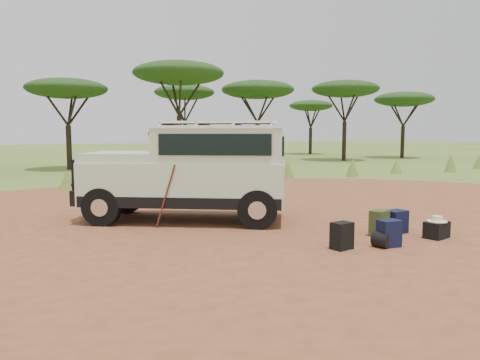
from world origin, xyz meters
name	(u,v)px	position (x,y,z in m)	size (l,w,h in m)	color
ground	(271,233)	(0.00, 0.00, 0.00)	(140.00, 140.00, 0.00)	#596F27
dirt_clearing	(271,232)	(0.00, 0.00, 0.00)	(23.00, 23.00, 0.01)	#9A4F32
grass_fringe	(158,176)	(0.12, 8.67, 0.40)	(36.60, 1.60, 0.90)	#596F27
acacia_treeline	(114,82)	(0.75, 19.81, 4.87)	(46.70, 13.20, 6.26)	black
safari_vehicle	(193,173)	(-0.97, 1.92, 1.09)	(4.88, 3.95, 2.26)	beige
walking_staff	(165,197)	(-1.80, 1.31, 0.68)	(0.03, 0.03, 1.41)	brown
backpack_black	(342,236)	(0.44, -1.72, 0.24)	(0.35, 0.26, 0.48)	black
backpack_navy	(389,234)	(1.30, -1.94, 0.24)	(0.37, 0.26, 0.49)	black
backpack_olive	(379,223)	(1.75, -1.20, 0.26)	(0.37, 0.27, 0.51)	#374921
duffel_navy	(396,222)	(2.23, -1.14, 0.23)	(0.41, 0.31, 0.47)	black
hard_case	(437,230)	(2.61, -1.82, 0.16)	(0.46, 0.33, 0.33)	black
stuff_sack	(382,240)	(1.15, -1.92, 0.14)	(0.28, 0.28, 0.28)	black
safari_hat	(437,220)	(2.61, -1.82, 0.37)	(0.37, 0.37, 0.11)	beige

